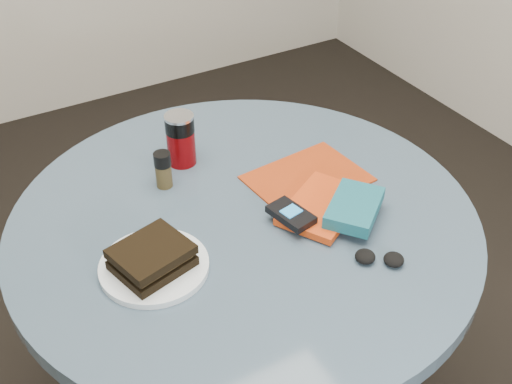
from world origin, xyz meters
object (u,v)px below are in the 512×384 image
headphones (379,258)px  mp3_player (291,214)px  table (245,270)px  sandwich (152,257)px  pepper_grinder (163,169)px  soda_can (181,139)px  novel (354,207)px  magazine (307,179)px  red_book (322,206)px  plate (154,266)px

headphones → mp3_player: bearing=116.2°
table → mp3_player: 0.22m
sandwich → pepper_grinder: (0.13, 0.24, 0.01)m
soda_can → novel: 0.44m
magazine → headphones: headphones is taller
pepper_grinder → red_book: pepper_grinder is taller
sandwich → soda_can: 0.37m
plate → magazine: bearing=13.0°
plate → sandwich: (-0.00, -0.01, 0.03)m
red_book → sandwich: bearing=148.9°
mp3_player → headphones: (0.09, -0.18, -0.02)m
plate → soda_can: soda_can is taller
pepper_grinder → headphones: size_ratio=0.88×
pepper_grinder → novel: size_ratio=0.59×
sandwich → red_book: 0.39m
sandwich → red_book: bearing=-1.4°
table → headphones: 0.35m
soda_can → mp3_player: 0.34m
novel → headphones: size_ratio=1.47×
table → mp3_player: size_ratio=9.28×
table → soda_can: 0.34m
plate → novel: 0.43m
plate → pepper_grinder: size_ratio=2.43×
plate → magazine: 0.43m
soda_can → magazine: 0.31m
plate → pepper_grinder: (0.13, 0.24, 0.04)m
magazine → mp3_player: 0.17m
magazine → novel: bearing=-94.3°
soda_can → red_book: size_ratio=0.65×
soda_can → red_book: bearing=-60.4°
magazine → plate: bearing=-171.9°
sandwich → headphones: bearing=-26.7°
plate → headphones: bearing=-27.6°
table → novel: 0.30m
sandwich → plate: bearing=55.7°
pepper_grinder → mp3_player: 0.31m
magazine → red_book: size_ratio=1.30×
sandwich → magazine: sandwich is taller
plate → red_book: red_book is taller
sandwich → soda_can: size_ratio=1.25×
red_book → novel: novel is taller
soda_can → headphones: 0.54m
pepper_grinder → mp3_player: size_ratio=0.81×
plate → soda_can: size_ratio=1.66×
soda_can → magazine: size_ratio=0.50×
magazine → novel: novel is taller
table → novel: size_ratio=6.81×
plate → pepper_grinder: 0.27m
red_book → novel: 0.07m
soda_can → magazine: bearing=-43.5°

